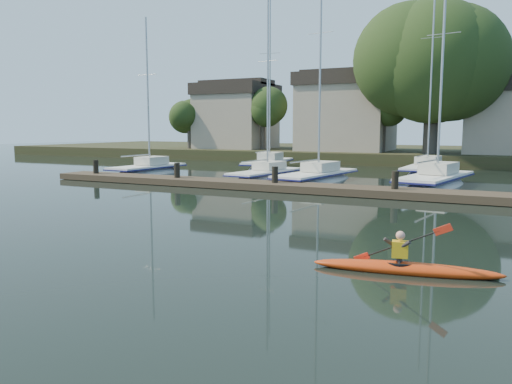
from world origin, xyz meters
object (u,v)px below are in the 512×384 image
at_px(kayak, 405,266).
at_px(sailboat_6, 426,176).
at_px(dock, 332,189).
at_px(sailboat_5, 269,171).
at_px(sailboat_2, 316,185).
at_px(sailboat_3, 435,191).
at_px(sailboat_0, 148,177).
at_px(sailboat_1, 266,182).

bearing_deg(kayak, sailboat_6, 86.67).
relative_size(dock, sailboat_5, 2.24).
distance_m(kayak, sailboat_5, 28.55).
height_order(sailboat_2, sailboat_6, sailboat_6).
bearing_deg(sailboat_3, sailboat_0, -166.98).
relative_size(sailboat_2, sailboat_3, 1.05).
height_order(sailboat_0, sailboat_2, sailboat_2).
bearing_deg(dock, sailboat_2, 117.50).
distance_m(sailboat_1, sailboat_5, 8.42).
relative_size(sailboat_1, sailboat_3, 0.89).
distance_m(sailboat_0, sailboat_2, 12.12).
relative_size(kayak, sailboat_6, 0.26).
bearing_deg(sailboat_1, dock, -32.28).
height_order(dock, sailboat_0, sailboat_0).
height_order(sailboat_1, sailboat_6, sailboat_6).
relative_size(sailboat_2, sailboat_5, 0.96).
relative_size(sailboat_3, sailboat_6, 0.88).
xyz_separation_m(sailboat_0, sailboat_1, (8.71, 0.42, 0.02)).
bearing_deg(dock, sailboat_1, 140.44).
xyz_separation_m(dock, sailboat_5, (-8.99, 12.43, -0.39)).
xyz_separation_m(sailboat_3, sailboat_6, (-1.47, 8.09, 0.02)).
bearing_deg(sailboat_1, sailboat_3, 8.84).
bearing_deg(sailboat_0, sailboat_5, 59.32).
xyz_separation_m(kayak, sailboat_1, (-11.13, 16.87, -0.33)).
distance_m(sailboat_2, sailboat_3, 6.52).
bearing_deg(sailboat_1, sailboat_0, -169.95).
relative_size(sailboat_1, sailboat_2, 0.85).
height_order(kayak, sailboat_3, sailboat_3).
height_order(sailboat_0, sailboat_1, sailboat_1).
xyz_separation_m(sailboat_2, sailboat_5, (-6.73, 8.08, -0.01)).
distance_m(kayak, sailboat_1, 20.21).
height_order(sailboat_3, sailboat_6, sailboat_6).
relative_size(sailboat_3, sailboat_5, 0.92).
height_order(dock, sailboat_2, sailboat_2).
distance_m(dock, sailboat_0, 15.00).
xyz_separation_m(dock, sailboat_1, (-5.67, 4.69, -0.37)).
relative_size(dock, sailboat_6, 2.16).
bearing_deg(sailboat_2, sailboat_5, 138.26).
bearing_deg(sailboat_6, sailboat_2, -116.99).
bearing_deg(sailboat_2, sailboat_6, 68.43).
bearing_deg(dock, kayak, -65.88).
height_order(sailboat_0, sailboat_3, sailboat_3).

